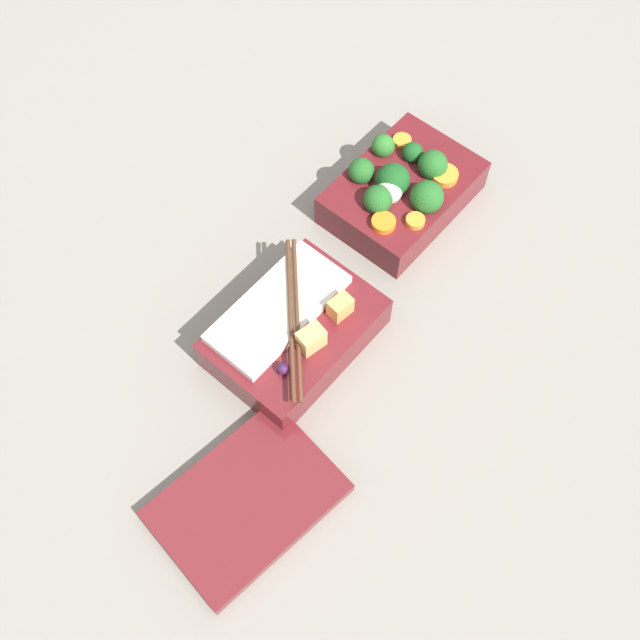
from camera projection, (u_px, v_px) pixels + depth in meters
name	position (u px, v px, depth m)	size (l,w,h in m)	color
ground_plane	(341.00, 269.00, 0.92)	(3.00, 3.00, 0.00)	gray
bento_tray_vegetable	(402.00, 190.00, 0.94)	(0.19, 0.13, 0.08)	maroon
bento_tray_rice	(293.00, 330.00, 0.85)	(0.19, 0.15, 0.08)	maroon
bento_lid	(247.00, 501.00, 0.77)	(0.18, 0.13, 0.02)	maroon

